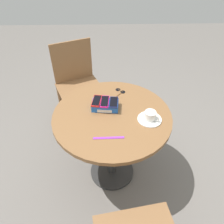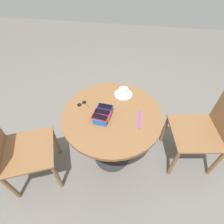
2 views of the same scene
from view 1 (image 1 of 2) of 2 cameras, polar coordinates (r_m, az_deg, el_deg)
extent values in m
plane|color=slate|center=(2.12, 0.00, -15.22)|extent=(8.00, 8.00, 0.00)
cylinder|color=#2D2D2D|center=(2.11, 0.00, -15.07)|extent=(0.40, 0.40, 0.02)
cylinder|color=#2D2D2D|center=(1.84, 0.00, -9.06)|extent=(0.07, 0.07, 0.66)
cylinder|color=brown|center=(1.59, 0.00, -0.96)|extent=(0.87, 0.87, 0.03)
cube|color=blue|center=(1.62, -1.79, 1.77)|extent=(0.20, 0.13, 0.06)
cube|color=white|center=(1.58, -1.97, 0.20)|extent=(0.11, 0.01, 0.02)
cube|color=red|center=(1.61, -4.04, 2.90)|extent=(0.08, 0.14, 0.01)
cube|color=black|center=(1.60, -4.05, 3.08)|extent=(0.07, 0.13, 0.00)
cube|color=#D11975|center=(1.60, -1.90, 2.73)|extent=(0.07, 0.14, 0.01)
cube|color=black|center=(1.59, -1.91, 2.88)|extent=(0.06, 0.13, 0.00)
cube|color=navy|center=(1.59, 0.44, 2.54)|extent=(0.07, 0.13, 0.01)
cube|color=black|center=(1.59, 0.44, 2.71)|extent=(0.06, 0.12, 0.00)
cylinder|color=white|center=(1.56, 9.77, -1.88)|extent=(0.17, 0.17, 0.01)
cylinder|color=white|center=(1.53, 9.92, -0.90)|extent=(0.08, 0.08, 0.06)
cylinder|color=brown|center=(1.52, 10.02, -0.18)|extent=(0.07, 0.07, 0.00)
torus|color=white|center=(1.52, 11.35, -1.52)|extent=(0.05, 0.04, 0.05)
cube|color=purple|center=(1.41, -0.87, -6.76)|extent=(0.20, 0.02, 0.00)
cylinder|color=black|center=(1.82, 1.57, 5.85)|extent=(0.04, 0.04, 0.00)
cylinder|color=black|center=(1.80, 2.85, 5.25)|extent=(0.04, 0.04, 0.00)
cylinder|color=brown|center=(1.81, 2.21, 5.63)|extent=(0.04, 0.04, 0.00)
cylinder|color=brown|center=(1.76, 1.61, 4.45)|extent=(0.06, 0.06, 0.00)
cube|color=brown|center=(2.34, -8.12, 5.67)|extent=(0.59, 0.59, 0.02)
cube|color=brown|center=(2.40, -10.34, 12.87)|extent=(0.40, 0.19, 0.44)
cylinder|color=brown|center=(2.28, -10.79, -2.80)|extent=(0.04, 0.04, 0.42)
cylinder|color=brown|center=(2.37, -1.43, -0.01)|extent=(0.04, 0.04, 0.42)
cylinder|color=brown|center=(2.59, -13.35, 2.82)|extent=(0.04, 0.04, 0.42)
cylinder|color=brown|center=(2.67, -4.96, 5.13)|extent=(0.04, 0.04, 0.42)
cylinder|color=brown|center=(1.69, 12.07, -26.34)|extent=(0.04, 0.04, 0.43)
camera|label=2|loc=(1.42, -53.96, 29.28)|focal=28.00mm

